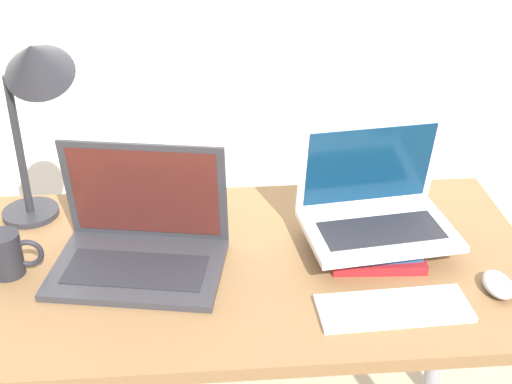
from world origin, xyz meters
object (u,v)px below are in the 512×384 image
(laptop_left, at_px, (140,243))
(book_stack, at_px, (369,240))
(wireless_keyboard, at_px, (394,308))
(mug, at_px, (8,254))
(mouse, at_px, (498,285))
(desk_lamp, at_px, (34,81))
(laptop_on_books, at_px, (375,208))

(laptop_left, relative_size, book_stack, 1.76)
(wireless_keyboard, height_order, mug, mug)
(mouse, height_order, desk_lamp, desk_lamp)
(book_stack, xyz_separation_m, desk_lamp, (-0.75, 0.19, 0.34))
(laptop_left, xyz_separation_m, book_stack, (0.53, 0.01, -0.03))
(laptop_left, bearing_deg, mug, -176.32)
(laptop_left, height_order, laptop_on_books, laptop_on_books)
(book_stack, height_order, mouse, book_stack)
(desk_lamp, bearing_deg, laptop_on_books, -12.46)
(laptop_left, height_order, wireless_keyboard, laptop_left)
(wireless_keyboard, relative_size, mouse, 3.25)
(laptop_on_books, xyz_separation_m, desk_lamp, (-0.77, 0.17, 0.27))
(wireless_keyboard, bearing_deg, laptop_left, 157.62)
(laptop_on_books, relative_size, mouse, 3.68)
(laptop_left, relative_size, mug, 3.47)
(book_stack, bearing_deg, mouse, -37.29)
(mouse, bearing_deg, mug, 171.83)
(laptop_on_books, xyz_separation_m, mug, (-0.83, -0.05, -0.05))
(wireless_keyboard, bearing_deg, laptop_on_books, 87.33)
(laptop_left, bearing_deg, book_stack, 1.35)
(book_stack, bearing_deg, laptop_left, -178.65)
(mouse, xyz_separation_m, mug, (-1.06, 0.15, 0.03))
(laptop_left, height_order, desk_lamp, desk_lamp)
(book_stack, bearing_deg, desk_lamp, 166.02)
(book_stack, distance_m, laptop_on_books, 0.08)
(mouse, relative_size, desk_lamp, 0.19)
(wireless_keyboard, relative_size, desk_lamp, 0.63)
(desk_lamp, bearing_deg, mouse, -20.44)
(laptop_on_books, bearing_deg, mouse, -41.45)
(laptop_on_books, relative_size, wireless_keyboard, 1.13)
(laptop_left, relative_size, wireless_keyboard, 1.30)
(mug, relative_size, desk_lamp, 0.24)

